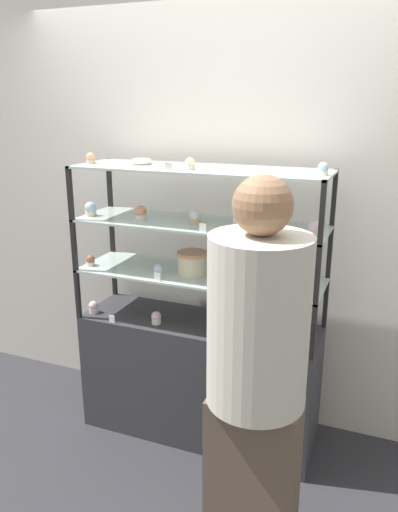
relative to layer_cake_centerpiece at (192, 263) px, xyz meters
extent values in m
plane|color=#2D2D33|center=(0.04, 0.01, -1.09)|extent=(20.00, 20.00, 0.00)
cube|color=silver|center=(0.04, 0.37, 0.21)|extent=(8.00, 0.05, 2.60)
cube|color=#333338|center=(0.04, 0.01, -0.73)|extent=(1.39, 0.43, 0.73)
cube|color=black|center=(-0.65, 0.22, -0.21)|extent=(0.02, 0.02, 0.30)
cube|color=black|center=(0.72, 0.22, -0.21)|extent=(0.02, 0.02, 0.30)
cube|color=black|center=(-0.65, -0.19, -0.21)|extent=(0.02, 0.02, 0.30)
cube|color=black|center=(0.72, -0.19, -0.21)|extent=(0.02, 0.02, 0.30)
cube|color=#B2C6C1|center=(0.04, 0.01, -0.07)|extent=(1.39, 0.43, 0.01)
cube|color=black|center=(-0.65, 0.22, 0.08)|extent=(0.02, 0.02, 0.30)
cube|color=black|center=(0.72, 0.22, 0.08)|extent=(0.02, 0.02, 0.30)
cube|color=black|center=(-0.65, -0.19, 0.08)|extent=(0.02, 0.02, 0.30)
cube|color=black|center=(0.72, -0.19, 0.08)|extent=(0.02, 0.02, 0.30)
cube|color=#B2C6C1|center=(0.04, 0.01, 0.23)|extent=(1.39, 0.43, 0.01)
cube|color=black|center=(-0.65, 0.22, 0.38)|extent=(0.02, 0.02, 0.30)
cube|color=black|center=(0.72, 0.22, 0.38)|extent=(0.02, 0.02, 0.30)
cube|color=black|center=(-0.65, -0.19, 0.38)|extent=(0.02, 0.02, 0.30)
cube|color=black|center=(0.72, -0.19, 0.38)|extent=(0.02, 0.02, 0.30)
cube|color=#B2C6C1|center=(0.04, 0.01, 0.52)|extent=(1.39, 0.43, 0.01)
cylinder|color=beige|center=(0.00, 0.00, -0.01)|extent=(0.16, 0.16, 0.11)
cylinder|color=#E5996B|center=(0.00, 0.00, 0.05)|extent=(0.17, 0.17, 0.02)
cube|color=beige|center=(0.36, 0.00, 0.26)|extent=(0.21, 0.16, 0.06)
cube|color=#E5996B|center=(0.36, 0.00, 0.30)|extent=(0.21, 0.17, 0.01)
cylinder|color=beige|center=(-0.61, -0.10, -0.35)|extent=(0.05, 0.05, 0.03)
sphere|color=silver|center=(-0.61, -0.10, -0.32)|extent=(0.06, 0.06, 0.06)
cylinder|color=white|center=(-0.18, -0.10, -0.35)|extent=(0.05, 0.05, 0.03)
sphere|color=silver|center=(-0.18, -0.10, -0.32)|extent=(0.06, 0.06, 0.06)
cylinder|color=#CCB28C|center=(0.25, -0.06, -0.35)|extent=(0.05, 0.05, 0.03)
sphere|color=#E5996B|center=(0.25, -0.06, -0.32)|extent=(0.06, 0.06, 0.06)
cylinder|color=white|center=(0.68, -0.09, -0.35)|extent=(0.05, 0.05, 0.03)
sphere|color=#E5996B|center=(0.68, -0.09, -0.32)|extent=(0.06, 0.06, 0.06)
cube|color=white|center=(-0.43, -0.18, -0.34)|extent=(0.04, 0.00, 0.04)
cylinder|color=white|center=(-0.61, -0.09, -0.05)|extent=(0.05, 0.05, 0.02)
sphere|color=#8C5B42|center=(-0.61, -0.09, -0.03)|extent=(0.05, 0.05, 0.05)
cylinder|color=beige|center=(-0.16, -0.10, -0.05)|extent=(0.05, 0.05, 0.02)
sphere|color=silver|center=(-0.16, -0.10, -0.03)|extent=(0.05, 0.05, 0.05)
cylinder|color=white|center=(0.24, -0.10, -0.05)|extent=(0.05, 0.05, 0.02)
sphere|color=#8C5B42|center=(0.24, -0.10, -0.03)|extent=(0.05, 0.05, 0.05)
cylinder|color=#CCB28C|center=(0.68, -0.10, -0.05)|extent=(0.05, 0.05, 0.02)
sphere|color=silver|center=(0.68, -0.10, -0.03)|extent=(0.05, 0.05, 0.05)
cube|color=white|center=(-0.13, -0.18, -0.04)|extent=(0.04, 0.00, 0.04)
cylinder|color=beige|center=(-0.61, -0.06, 0.25)|extent=(0.06, 0.06, 0.03)
sphere|color=silver|center=(-0.61, -0.06, 0.28)|extent=(0.07, 0.07, 0.07)
cylinder|color=white|center=(-0.29, -0.05, 0.25)|extent=(0.06, 0.06, 0.03)
sphere|color=#E5996B|center=(-0.29, -0.05, 0.28)|extent=(0.07, 0.07, 0.07)
cylinder|color=#CCB28C|center=(0.03, -0.03, 0.25)|extent=(0.06, 0.06, 0.03)
sphere|color=white|center=(0.03, -0.03, 0.28)|extent=(0.07, 0.07, 0.07)
cylinder|color=beige|center=(0.67, -0.07, 0.25)|extent=(0.06, 0.06, 0.03)
sphere|color=silver|center=(0.67, -0.07, 0.28)|extent=(0.07, 0.07, 0.07)
cube|color=white|center=(0.13, -0.18, 0.25)|extent=(0.04, 0.00, 0.04)
cylinder|color=#CCB28C|center=(-0.60, -0.03, 0.54)|extent=(0.05, 0.05, 0.02)
sphere|color=#E5996B|center=(-0.60, -0.03, 0.56)|extent=(0.05, 0.05, 0.05)
cylinder|color=beige|center=(0.02, -0.08, 0.54)|extent=(0.05, 0.05, 0.02)
sphere|color=#F4EAB2|center=(0.02, -0.08, 0.56)|extent=(0.05, 0.05, 0.05)
cylinder|color=white|center=(0.68, -0.04, 0.54)|extent=(0.05, 0.05, 0.02)
sphere|color=silver|center=(0.68, -0.04, 0.56)|extent=(0.05, 0.05, 0.05)
cube|color=white|center=(-0.05, -0.18, 0.55)|extent=(0.04, 0.00, 0.04)
torus|color=#EFE5CC|center=(-0.32, 0.05, 0.54)|extent=(0.11, 0.11, 0.03)
cube|color=brown|center=(0.58, -0.72, -0.70)|extent=(0.38, 0.21, 0.79)
cylinder|color=beige|center=(0.58, -0.72, 0.04)|extent=(0.40, 0.40, 0.69)
sphere|color=#936B4C|center=(0.58, -0.72, 0.50)|extent=(0.22, 0.22, 0.22)
camera|label=1|loc=(1.02, -2.45, 0.85)|focal=35.00mm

